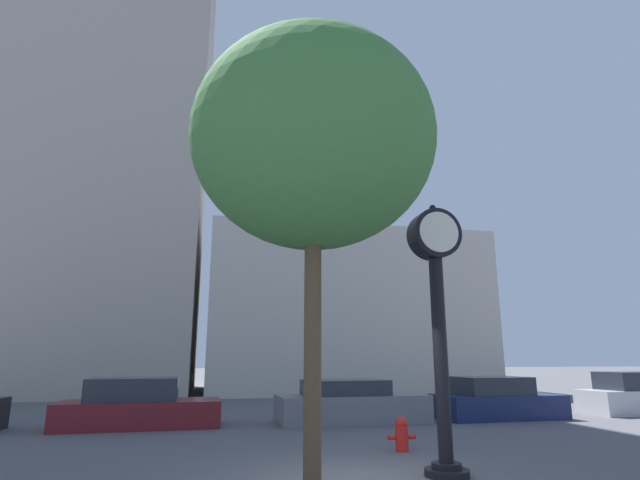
{
  "coord_description": "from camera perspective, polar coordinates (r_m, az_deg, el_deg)",
  "views": [
    {
      "loc": [
        -2.47,
        -8.14,
        1.95
      ],
      "look_at": [
        1.63,
        10.8,
        6.56
      ],
      "focal_mm": 28.0,
      "sensor_mm": 36.0,
      "label": 1
    }
  ],
  "objects": [
    {
      "name": "building_tall_tower",
      "position": [
        36.63,
        -24.9,
        12.85
      ],
      "size": [
        14.99,
        12.0,
        34.74
      ],
      "color": "#ADA393",
      "rests_on": "ground_plane"
    },
    {
      "name": "building_storefront_row",
      "position": [
        33.25,
        1.91,
        -8.65
      ],
      "size": [
        16.52,
        12.0,
        9.38
      ],
      "color": "beige",
      "rests_on": "ground_plane"
    },
    {
      "name": "street_clock",
      "position": [
        9.44,
        13.29,
        -6.81
      ],
      "size": [
        0.94,
        0.76,
        4.82
      ],
      "color": "black",
      "rests_on": "ground_plane"
    },
    {
      "name": "car_maroon",
      "position": [
        16.26,
        -20.06,
        -17.45
      ],
      "size": [
        4.61,
        2.07,
        1.39
      ],
      "rotation": [
        0.0,
        0.0,
        0.03
      ],
      "color": "maroon",
      "rests_on": "ground_plane"
    },
    {
      "name": "car_grey",
      "position": [
        16.53,
        3.52,
        -18.21
      ],
      "size": [
        4.77,
        2.0,
        1.29
      ],
      "rotation": [
        0.0,
        0.0,
        0.04
      ],
      "color": "slate",
      "rests_on": "ground_plane"
    },
    {
      "name": "car_navy",
      "position": [
        18.53,
        19.48,
        -16.94
      ],
      "size": [
        4.22,
        2.09,
        1.35
      ],
      "rotation": [
        0.0,
        0.0,
        0.04
      ],
      "color": "#19234C",
      "rests_on": "ground_plane"
    },
    {
      "name": "fire_hydrant_far",
      "position": [
        11.72,
        9.31,
        -21.02
      ],
      "size": [
        0.63,
        0.28,
        0.71
      ],
      "color": "red",
      "rests_on": "ground_plane"
    },
    {
      "name": "bare_tree",
      "position": [
        7.63,
        -0.77,
        11.11
      ],
      "size": [
        3.63,
        3.63,
        6.76
      ],
      "color": "brown",
      "rests_on": "ground_plane"
    }
  ]
}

